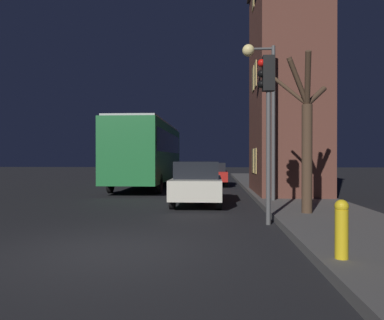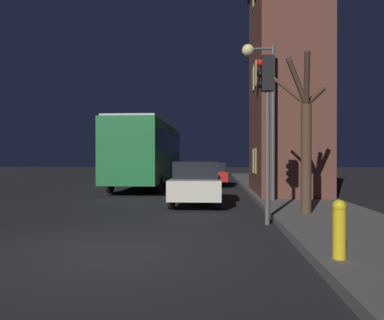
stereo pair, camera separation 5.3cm
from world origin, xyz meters
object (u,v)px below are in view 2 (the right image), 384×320
(streetlamp, at_px, (262,89))
(traffic_light, at_px, (266,104))
(bare_tree, at_px, (305,135))
(fire_hydrant, at_px, (339,228))
(bus, at_px, (148,150))
(car_near_lane, at_px, (197,182))
(car_mid_lane, at_px, (212,173))

(streetlamp, relative_size, traffic_light, 1.31)
(bare_tree, distance_m, fire_hydrant, 5.09)
(fire_hydrant, bearing_deg, bus, 110.29)
(traffic_light, height_order, bus, traffic_light)
(bus, bearing_deg, traffic_light, -66.23)
(car_near_lane, bearing_deg, bare_tree, -44.82)
(streetlamp, bearing_deg, car_mid_lane, 101.90)
(streetlamp, xyz_separation_m, car_near_lane, (-2.35, 0.06, -3.38))
(bus, xyz_separation_m, fire_hydrant, (5.77, -15.61, -1.53))
(car_mid_lane, bearing_deg, bare_tree, -77.35)
(traffic_light, relative_size, fire_hydrant, 4.78)
(bus, bearing_deg, car_near_lane, -67.38)
(car_near_lane, bearing_deg, bus, 112.62)
(bus, bearing_deg, fire_hydrant, -69.71)
(streetlamp, relative_size, car_near_lane, 1.31)
(streetlamp, bearing_deg, bare_tree, -75.19)
(traffic_light, relative_size, bare_tree, 0.99)
(bare_tree, bearing_deg, car_near_lane, 135.18)
(streetlamp, bearing_deg, traffic_light, -95.41)
(streetlamp, xyz_separation_m, car_mid_lane, (-1.91, 9.07, -3.43))
(fire_hydrant, bearing_deg, streetlamp, 91.53)
(fire_hydrant, bearing_deg, traffic_light, 98.71)
(bare_tree, xyz_separation_m, car_near_lane, (-3.17, 3.15, -1.54))
(bare_tree, height_order, car_near_lane, bare_tree)
(traffic_light, bearing_deg, fire_hydrant, -81.29)
(car_mid_lane, bearing_deg, traffic_light, -83.32)
(bus, relative_size, fire_hydrant, 12.27)
(traffic_light, bearing_deg, bus, 113.77)
(bus, xyz_separation_m, car_mid_lane, (3.65, 1.32, -1.42))
(streetlamp, xyz_separation_m, bus, (-5.56, 7.76, -2.01))
(streetlamp, relative_size, bare_tree, 1.30)
(car_mid_lane, relative_size, fire_hydrant, 4.30)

